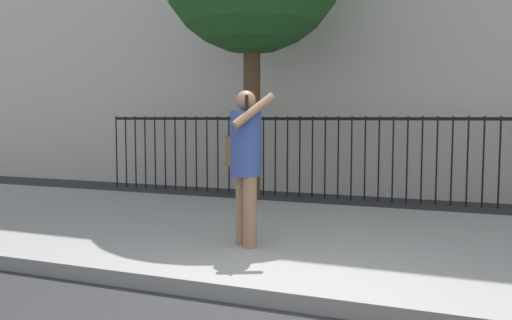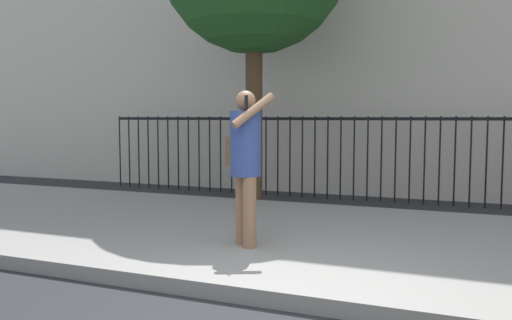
{
  "view_description": "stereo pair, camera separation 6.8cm",
  "coord_description": "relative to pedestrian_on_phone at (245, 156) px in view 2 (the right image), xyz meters",
  "views": [
    {
      "loc": [
        1.31,
        -3.95,
        1.58
      ],
      "look_at": [
        -0.9,
        1.63,
        1.09
      ],
      "focal_mm": 36.67,
      "sensor_mm": 36.0,
      "label": 1
    },
    {
      "loc": [
        1.38,
        -3.92,
        1.58
      ],
      "look_at": [
        -0.9,
        1.63,
        1.09
      ],
      "focal_mm": 36.67,
      "sensor_mm": 36.0,
      "label": 2
    }
  ],
  "objects": [
    {
      "name": "iron_fence",
      "position": [
        0.92,
        4.55,
        -0.13
      ],
      "size": [
        12.03,
        0.04,
        1.6
      ],
      "color": "black",
      "rests_on": "ground"
    },
    {
      "name": "pedestrian_on_phone",
      "position": [
        0.0,
        0.0,
        0.0
      ],
      "size": [
        0.7,
        0.68,
        1.72
      ],
      "color": "#936B4C",
      "rests_on": "sidewalk"
    },
    {
      "name": "sidewalk",
      "position": [
        0.92,
        0.85,
        -1.07
      ],
      "size": [
        28.0,
        4.4,
        0.15
      ],
      "primitive_type": "cube",
      "color": "gray",
      "rests_on": "ground"
    },
    {
      "name": "ground_plane",
      "position": [
        0.92,
        -1.35,
        -1.15
      ],
      "size": [
        60.0,
        60.0,
        0.0
      ],
      "primitive_type": "plane",
      "color": "#28282B"
    }
  ]
}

